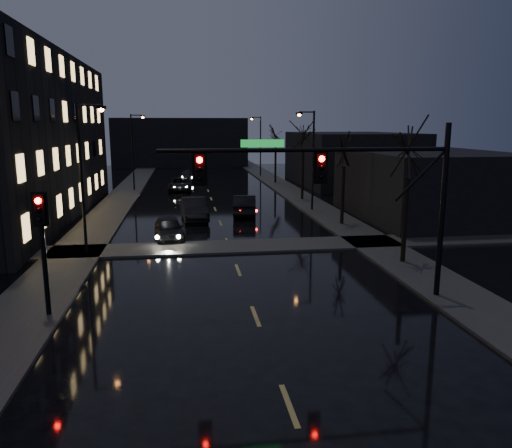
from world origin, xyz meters
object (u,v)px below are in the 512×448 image
object	(u,v)px
oncoming_car_a	(169,228)
oncoming_car_c	(180,184)
oncoming_car_b	(194,209)
oncoming_car_d	(187,175)
lead_car	(245,205)

from	to	relation	value
oncoming_car_a	oncoming_car_c	distance (m)	22.98
oncoming_car_a	oncoming_car_c	world-z (taller)	oncoming_car_c
oncoming_car_b	oncoming_car_d	size ratio (longest dim) A/B	1.07
oncoming_car_c	oncoming_car_d	xyz separation A→B (m)	(0.79, 9.88, -0.04)
oncoming_car_c	lead_car	distance (m)	16.07
oncoming_car_a	oncoming_car_d	world-z (taller)	oncoming_car_a
oncoming_car_d	oncoming_car_b	bearing A→B (deg)	-86.71
oncoming_car_d	lead_car	size ratio (longest dim) A/B	0.96
oncoming_car_a	oncoming_car_b	xyz separation A→B (m)	(1.68, 6.37, 0.12)
oncoming_car_b	oncoming_car_c	size ratio (longest dim) A/B	0.97
oncoming_car_a	oncoming_car_c	bearing A→B (deg)	82.59
oncoming_car_a	lead_car	bearing A→B (deg)	48.04
oncoming_car_b	oncoming_car_c	xyz separation A→B (m)	(-1.13, 16.61, -0.11)
oncoming_car_b	lead_car	xyz separation A→B (m)	(3.91, 1.35, -0.02)
oncoming_car_d	lead_car	xyz separation A→B (m)	(4.25, -25.14, 0.12)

